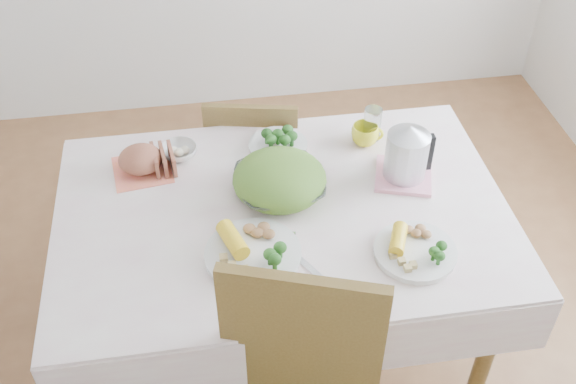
{
  "coord_description": "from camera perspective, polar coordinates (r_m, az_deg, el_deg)",
  "views": [
    {
      "loc": [
        -0.23,
        -1.61,
        2.3
      ],
      "look_at": [
        0.02,
        0.02,
        0.82
      ],
      "focal_mm": 42.0,
      "sensor_mm": 36.0,
      "label": 1
    }
  ],
  "objects": [
    {
      "name": "tablecloth",
      "position": [
        2.24,
        -0.43,
        -1.61
      ],
      "size": [
        1.5,
        1.0,
        0.01
      ],
      "primitive_type": "cube",
      "color": "white",
      "rests_on": "dining_table"
    },
    {
      "name": "salad_bowl",
      "position": [
        2.27,
        -0.72,
        0.55
      ],
      "size": [
        0.32,
        0.32,
        0.07
      ],
      "primitive_type": "imported",
      "rotation": [
        0.0,
        0.0,
        0.1
      ],
      "color": "white",
      "rests_on": "tablecloth"
    },
    {
      "name": "dining_table",
      "position": [
        2.52,
        -0.38,
        -7.91
      ],
      "size": [
        1.4,
        0.9,
        0.75
      ],
      "primitive_type": "cube",
      "color": "brown",
      "rests_on": "floor"
    },
    {
      "name": "yellow_mug",
      "position": [
        2.5,
        6.54,
        4.84
      ],
      "size": [
        0.13,
        0.13,
        0.08
      ],
      "primitive_type": "imported",
      "rotation": [
        0.0,
        0.0,
        -0.35
      ],
      "color": "yellow",
      "rests_on": "tablecloth"
    },
    {
      "name": "chair_far",
      "position": [
        2.92,
        -2.66,
        3.0
      ],
      "size": [
        0.45,
        0.45,
        0.85
      ],
      "primitive_type": "cube",
      "rotation": [
        0.0,
        0.0,
        2.93
      ],
      "color": "brown",
      "rests_on": "floor"
    },
    {
      "name": "fruit_bowl",
      "position": [
        2.47,
        -9.21,
        3.41
      ],
      "size": [
        0.16,
        0.16,
        0.04
      ],
      "primitive_type": "imported",
      "rotation": [
        0.0,
        0.0,
        0.23
      ],
      "color": "white",
      "rests_on": "tablecloth"
    },
    {
      "name": "dinner_plate_right",
      "position": [
        2.12,
        10.7,
        -5.0
      ],
      "size": [
        0.36,
        0.36,
        0.02
      ],
      "primitive_type": "cylinder",
      "rotation": [
        0.0,
        0.0,
        -0.75
      ],
      "color": "white",
      "rests_on": "tablecloth"
    },
    {
      "name": "fork_right",
      "position": [
        2.08,
        0.14,
        -5.48
      ],
      "size": [
        0.07,
        0.19,
        0.0
      ],
      "primitive_type": "cube",
      "rotation": [
        0.0,
        0.0,
        -0.24
      ],
      "color": "silver",
      "rests_on": "tablecloth"
    },
    {
      "name": "pink_tray",
      "position": [
        2.39,
        9.74,
        1.39
      ],
      "size": [
        0.24,
        0.24,
        0.02
      ],
      "primitive_type": "cube",
      "rotation": [
        0.0,
        0.0,
        -0.3
      ],
      "color": "pink",
      "rests_on": "tablecloth"
    },
    {
      "name": "glass_tumbler",
      "position": [
        2.52,
        7.15,
        5.79
      ],
      "size": [
        0.08,
        0.08,
        0.13
      ],
      "primitive_type": "cylinder",
      "rotation": [
        0.0,
        0.0,
        -0.33
      ],
      "color": "white",
      "rests_on": "tablecloth"
    },
    {
      "name": "bread_loaf",
      "position": [
        2.41,
        -12.41,
        2.87
      ],
      "size": [
        0.17,
        0.16,
        0.09
      ],
      "primitive_type": "ellipsoid",
      "rotation": [
        0.0,
        0.0,
        0.13
      ],
      "color": "brown",
      "rests_on": "napkin"
    },
    {
      "name": "napkin",
      "position": [
        2.44,
        -12.22,
        1.85
      ],
      "size": [
        0.22,
        0.22,
        0.0
      ],
      "primitive_type": "cube",
      "rotation": [
        0.0,
        0.0,
        0.13
      ],
      "color": "#FF7B5E",
      "rests_on": "tablecloth"
    },
    {
      "name": "electric_kettle",
      "position": [
        2.32,
        10.05,
        3.51
      ],
      "size": [
        0.17,
        0.17,
        0.21
      ],
      "primitive_type": "cylinder",
      "rotation": [
        0.0,
        0.0,
        -0.14
      ],
      "color": "#B2B5BA",
      "rests_on": "pink_tray"
    },
    {
      "name": "dinner_plate_left",
      "position": [
        2.08,
        -2.98,
        -5.34
      ],
      "size": [
        0.3,
        0.3,
        0.03
      ],
      "primitive_type": "cylinder",
      "rotation": [
        0.0,
        0.0,
        -0.01
      ],
      "color": "white",
      "rests_on": "tablecloth"
    },
    {
      "name": "knife",
      "position": [
        1.99,
        -2.0,
        -8.43
      ],
      "size": [
        0.19,
        0.04,
        0.0
      ],
      "primitive_type": "cube",
      "rotation": [
        0.0,
        0.0,
        1.67
      ],
      "color": "silver",
      "rests_on": "tablecloth"
    },
    {
      "name": "floor",
      "position": [
        2.81,
        -0.35,
        -12.85
      ],
      "size": [
        3.6,
        3.6,
        0.0
      ],
      "primitive_type": "plane",
      "color": "brown",
      "rests_on": "ground"
    },
    {
      "name": "fork_left",
      "position": [
        2.05,
        1.9,
        -6.49
      ],
      "size": [
        0.11,
        0.16,
        0.0
      ],
      "primitive_type": "cube",
      "rotation": [
        0.0,
        0.0,
        0.54
      ],
      "color": "silver",
      "rests_on": "tablecloth"
    },
    {
      "name": "broccoli_plate",
      "position": [
        2.48,
        -0.86,
        3.97
      ],
      "size": [
        0.27,
        0.27,
        0.02
      ],
      "primitive_type": "cylinder",
      "rotation": [
        0.0,
        0.0,
        0.31
      ],
      "color": "beige",
      "rests_on": "tablecloth"
    }
  ]
}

